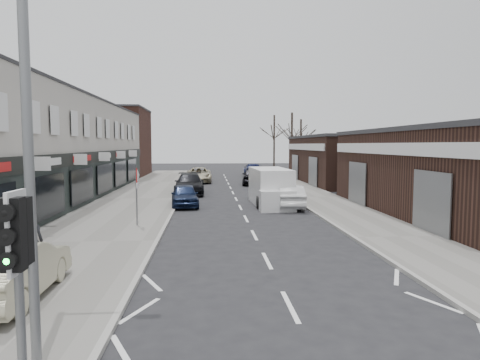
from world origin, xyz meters
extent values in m
plane|color=black|center=(0.00, 0.00, 0.00)|extent=(160.00, 160.00, 0.00)
cube|color=slate|center=(-6.75, 22.00, 0.06)|extent=(5.50, 64.00, 0.12)
cube|color=slate|center=(5.75, 22.00, 0.06)|extent=(3.50, 64.00, 0.12)
cube|color=#BCB6AB|center=(-13.50, 19.50, 3.55)|extent=(8.00, 41.00, 7.10)
cube|color=#46261E|center=(-13.50, 45.00, 4.00)|extent=(8.00, 10.00, 8.00)
cube|color=#351F18|center=(12.50, 14.00, 2.25)|extent=(10.00, 18.00, 4.50)
cube|color=#351F18|center=(12.50, 34.00, 2.25)|extent=(10.00, 16.00, 4.50)
cylinder|color=slate|center=(-4.40, -2.00, 1.62)|extent=(0.12, 0.12, 3.00)
cube|color=silver|center=(-4.40, -2.00, 2.67)|extent=(0.05, 0.55, 1.10)
cube|color=black|center=(-4.40, -2.12, 2.67)|extent=(0.28, 0.22, 0.95)
sphere|color=#0CE533|center=(-4.40, -2.24, 2.37)|extent=(0.18, 0.18, 0.18)
cube|color=black|center=(-4.40, -1.88, 2.67)|extent=(0.26, 0.20, 0.90)
cylinder|color=slate|center=(-4.70, -0.80, 4.12)|extent=(0.16, 0.16, 8.00)
cylinder|color=slate|center=(-5.20, 12.00, 1.37)|extent=(0.07, 0.07, 2.50)
cube|color=white|center=(-5.15, 12.00, 1.97)|extent=(0.04, 0.45, 0.25)
cube|color=white|center=(2.00, 19.19, 1.15)|extent=(2.31, 5.13, 2.30)
cube|color=white|center=(2.00, 16.23, 0.60)|extent=(2.07, 0.97, 1.21)
cylinder|color=black|center=(1.06, 17.42, 0.38)|extent=(0.24, 0.77, 0.77)
cylinder|color=black|center=(2.94, 17.42, 0.38)|extent=(0.24, 0.77, 0.77)
cylinder|color=black|center=(1.06, 20.95, 0.38)|extent=(0.24, 0.77, 0.77)
cylinder|color=black|center=(2.94, 20.95, 0.38)|extent=(0.24, 0.77, 0.77)
imported|color=#B8B393|center=(-6.58, 2.69, 0.81)|extent=(1.53, 4.23, 1.39)
imported|color=black|center=(-7.08, 5.04, 0.97)|extent=(0.71, 0.58, 1.70)
imported|color=#111C38|center=(-3.40, 18.71, 0.69)|extent=(1.96, 4.16, 1.37)
imported|color=black|center=(-3.40, 25.28, 0.79)|extent=(2.35, 5.48, 1.57)
imported|color=#B7AE92|center=(-2.92, 35.60, 0.75)|extent=(2.58, 5.46, 1.51)
imported|color=silver|center=(2.94, 17.58, 0.70)|extent=(1.77, 4.32, 1.39)
imported|color=black|center=(2.20, 32.71, 0.78)|extent=(2.23, 4.70, 1.55)
imported|color=#161C45|center=(3.50, 44.55, 0.76)|extent=(2.45, 5.34, 1.51)
camera|label=1|loc=(-1.89, -7.69, 3.81)|focal=32.00mm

